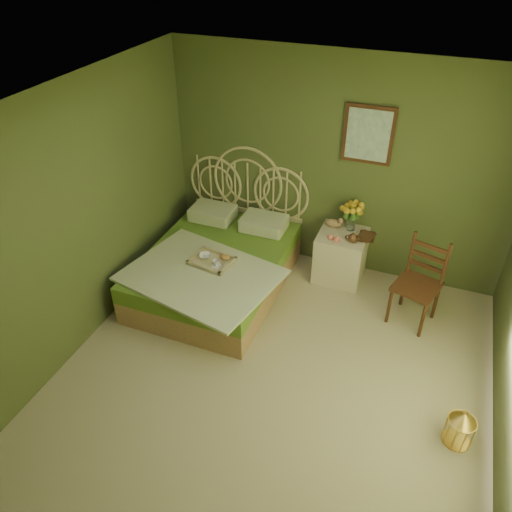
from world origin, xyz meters
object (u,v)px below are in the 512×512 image
at_px(chair, 419,276).
at_px(birdcage, 460,428).
at_px(nightstand, 342,251).
at_px(bed, 218,264).

height_order(chair, birdcage, chair).
bearing_deg(birdcage, nightstand, 127.52).
height_order(bed, birdcage, bed).
height_order(nightstand, chair, nightstand).
bearing_deg(chair, bed, -157.03).
distance_m(chair, birdcage, 1.65).
relative_size(nightstand, birdcage, 2.92).
distance_m(nightstand, birdcage, 2.44).
bearing_deg(birdcage, bed, 156.24).
bearing_deg(chair, nightstand, 171.00).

